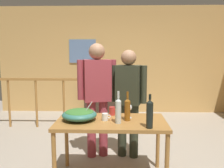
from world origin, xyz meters
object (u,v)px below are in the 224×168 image
at_px(wine_bottle_amber, 127,109).
at_px(person_standing_left, 97,91).
at_px(person_standing_right, 128,96).
at_px(framed_picture, 83,51).
at_px(flat_screen_tv, 103,88).
at_px(mug_white, 105,117).
at_px(wine_glass, 129,108).
at_px(salad_bowl, 79,114).
at_px(wine_bottle_dark, 150,113).
at_px(stair_railing, 73,96).
at_px(mug_red, 112,111).
at_px(serving_table, 111,127).
at_px(wine_bottle_clear, 118,110).
at_px(tv_console, 103,106).

bearing_deg(wine_bottle_amber, person_standing_left, 123.57).
bearing_deg(person_standing_right, framed_picture, -51.99).
distance_m(flat_screen_tv, mug_white, 2.99).
relative_size(mug_white, person_standing_left, 0.06).
bearing_deg(mug_white, wine_glass, 22.64).
bearing_deg(salad_bowl, mug_white, -1.73).
height_order(wine_bottle_dark, person_standing_left, person_standing_left).
bearing_deg(wine_bottle_dark, wine_bottle_amber, 130.22).
relative_size(wine_glass, person_standing_left, 0.10).
height_order(stair_railing, flat_screen_tv, stair_railing).
relative_size(flat_screen_tv, wine_bottle_amber, 1.53).
xyz_separation_m(wine_glass, mug_white, (-0.29, -0.12, -0.08)).
bearing_deg(person_standing_right, mug_red, 76.37).
xyz_separation_m(serving_table, wine_bottle_clear, (0.09, -0.11, 0.23)).
relative_size(framed_picture, person_standing_right, 0.43).
relative_size(serving_table, salad_bowl, 3.14).
xyz_separation_m(wine_bottle_dark, wine_bottle_clear, (-0.34, 0.16, -0.01)).
bearing_deg(person_standing_right, mug_white, 80.94).
xyz_separation_m(tv_console, mug_white, (0.24, -3.01, 0.56)).
distance_m(wine_glass, wine_bottle_amber, 0.12).
relative_size(stair_railing, person_standing_left, 1.76).
bearing_deg(wine_bottle_clear, stair_railing, 114.39).
height_order(wine_bottle_clear, mug_white, wine_bottle_clear).
distance_m(framed_picture, mug_red, 3.26).
xyz_separation_m(wine_bottle_clear, person_standing_left, (-0.31, 0.75, 0.10)).
distance_m(wine_bottle_clear, mug_white, 0.22).
distance_m(framed_picture, flat_screen_tv, 1.09).
bearing_deg(person_standing_right, stair_railing, -34.93).
bearing_deg(person_standing_left, mug_red, 104.89).
height_order(salad_bowl, person_standing_left, person_standing_left).
bearing_deg(wine_glass, wine_bottle_clear, -120.37).
height_order(framed_picture, wine_bottle_clear, framed_picture).
distance_m(salad_bowl, mug_red, 0.46).
xyz_separation_m(mug_red, person_standing_right, (0.22, 0.39, 0.13)).
height_order(serving_table, person_standing_right, person_standing_right).
height_order(flat_screen_tv, wine_bottle_amber, wine_bottle_amber).
height_order(flat_screen_tv, person_standing_right, person_standing_right).
relative_size(wine_bottle_dark, person_standing_left, 0.22).
bearing_deg(stair_railing, flat_screen_tv, 61.12).
relative_size(salad_bowl, wine_glass, 2.41).
bearing_deg(mug_white, flat_screen_tv, 94.54).
relative_size(framed_picture, wine_bottle_amber, 1.92).
distance_m(stair_railing, serving_table, 2.15).
distance_m(tv_console, wine_bottle_clear, 3.21).
bearing_deg(mug_white, tv_console, 94.49).
bearing_deg(serving_table, wine_glass, 28.40).
height_order(wine_bottle_amber, wine_bottle_clear, wine_bottle_clear).
xyz_separation_m(wine_glass, wine_bottle_clear, (-0.13, -0.22, 0.03)).
bearing_deg(tv_console, flat_screen_tv, -90.00).
xyz_separation_m(stair_railing, mug_white, (0.79, -1.98, 0.12)).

